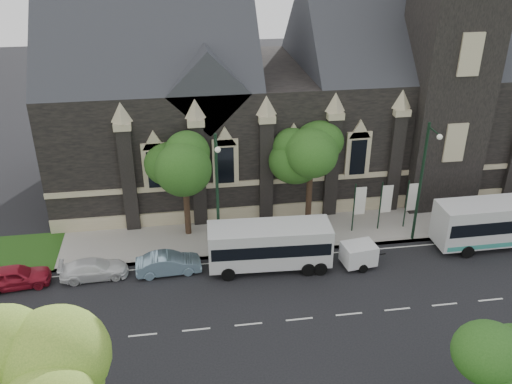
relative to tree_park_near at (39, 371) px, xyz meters
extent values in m
plane|color=black|center=(11.77, 8.77, -6.42)|extent=(160.00, 160.00, 0.00)
cube|color=gray|center=(11.77, 18.27, -6.34)|extent=(80.00, 5.00, 0.15)
cube|color=black|center=(15.77, 28.27, -1.42)|extent=(40.00, 15.00, 10.00)
cube|color=#2A2C31|center=(3.77, 28.27, 3.58)|extent=(16.00, 15.00, 15.00)
cube|color=#2A2C31|center=(25.77, 28.27, 3.58)|extent=(20.00, 15.00, 15.00)
cube|color=#2A2C31|center=(7.77, 23.77, 3.58)|extent=(6.00, 6.00, 6.00)
cube|color=black|center=(25.77, 22.27, 2.58)|extent=(5.50, 5.50, 18.00)
cube|color=tan|center=(15.77, 20.73, -3.22)|extent=(40.00, 0.22, 0.40)
cube|color=tan|center=(15.77, 20.73, -5.82)|extent=(40.00, 0.25, 1.20)
cube|color=black|center=(13.77, 20.59, -1.62)|extent=(1.20, 0.12, 2.80)
sphere|color=olive|center=(-0.23, -0.23, -0.20)|extent=(4.16, 4.16, 4.16)
sphere|color=olive|center=(0.55, 0.55, 0.58)|extent=(3.12, 3.12, 3.12)
sphere|color=#225119|center=(17.77, -0.73, -1.94)|extent=(3.20, 3.20, 3.20)
sphere|color=#225119|center=(18.37, -0.13, -1.34)|extent=(2.40, 2.40, 2.40)
cylinder|color=black|center=(14.77, 19.27, -4.44)|extent=(0.44, 0.44, 3.96)
sphere|color=#225119|center=(14.77, 19.27, -0.78)|extent=(3.84, 3.84, 3.84)
sphere|color=#225119|center=(15.49, 19.99, -0.06)|extent=(2.88, 2.88, 2.88)
cylinder|color=black|center=(5.77, 19.27, -4.44)|extent=(0.44, 0.44, 3.96)
sphere|color=#225119|center=(5.77, 19.27, -0.85)|extent=(3.68, 3.68, 3.68)
sphere|color=#225119|center=(6.46, 19.96, -0.16)|extent=(2.76, 2.76, 2.76)
cylinder|color=black|center=(21.77, 16.07, -1.92)|extent=(0.20, 0.20, 9.00)
cylinder|color=black|center=(21.77, 15.27, 2.28)|extent=(0.10, 1.60, 0.10)
sphere|color=silver|center=(21.77, 14.47, 2.18)|extent=(0.36, 0.36, 0.36)
cylinder|color=black|center=(7.77, 16.07, -1.92)|extent=(0.20, 0.20, 9.00)
cylinder|color=black|center=(7.77, 15.27, 2.28)|extent=(0.10, 1.60, 0.10)
sphere|color=silver|center=(7.77, 14.47, 2.18)|extent=(0.36, 0.36, 0.36)
cylinder|color=black|center=(17.77, 17.77, -4.42)|extent=(0.10, 0.10, 4.00)
cube|color=white|center=(18.22, 17.77, -3.82)|extent=(0.80, 0.04, 2.20)
cylinder|color=black|center=(19.77, 17.77, -4.42)|extent=(0.10, 0.10, 4.00)
cube|color=white|center=(20.22, 17.77, -3.82)|extent=(0.80, 0.04, 2.20)
cylinder|color=black|center=(21.77, 17.77, -4.42)|extent=(0.10, 0.10, 4.00)
cube|color=white|center=(22.22, 17.77, -3.82)|extent=(0.80, 0.04, 2.20)
cylinder|color=black|center=(24.58, 13.36, -5.97)|extent=(0.90, 0.29, 0.90)
cylinder|color=black|center=(24.56, 15.81, -5.97)|extent=(0.90, 0.29, 0.90)
cube|color=silver|center=(10.94, 14.32, -4.64)|extent=(8.14, 2.91, 2.65)
cube|color=black|center=(10.94, 14.32, -4.50)|extent=(7.82, 2.93, 0.87)
cylinder|color=black|center=(8.08, 13.20, -5.97)|extent=(0.91, 0.32, 0.90)
cylinder|color=black|center=(8.20, 15.72, -5.97)|extent=(0.91, 0.32, 0.90)
cylinder|color=black|center=(13.29, 12.95, -5.97)|extent=(0.91, 0.32, 0.90)
cylinder|color=black|center=(13.41, 15.47, -5.97)|extent=(0.91, 0.32, 0.90)
cylinder|color=black|center=(14.09, 12.91, -5.97)|extent=(0.91, 0.32, 0.90)
cylinder|color=black|center=(14.21, 15.43, -5.97)|extent=(0.91, 0.32, 0.90)
cube|color=silver|center=(16.85, 13.53, -5.46)|extent=(2.32, 1.86, 1.39)
cylinder|color=black|center=(16.95, 12.73, -6.12)|extent=(0.62, 0.29, 0.60)
cylinder|color=black|center=(16.74, 14.32, -6.12)|extent=(0.62, 0.29, 0.60)
cylinder|color=black|center=(18.22, 13.70, -5.83)|extent=(1.28, 0.24, 0.08)
imported|color=#7C9EB4|center=(4.31, 14.65, -5.72)|extent=(4.31, 1.70, 1.40)
imported|color=maroon|center=(-5.27, 14.58, -5.69)|extent=(4.45, 2.18, 1.46)
imported|color=white|center=(-0.47, 14.85, -5.79)|extent=(4.39, 1.96, 1.25)
camera|label=1|loc=(5.53, -15.55, 14.62)|focal=38.28mm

